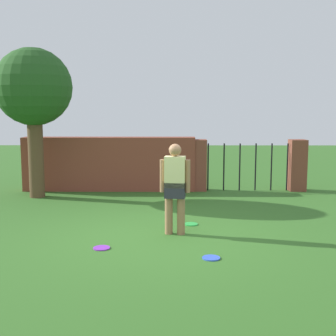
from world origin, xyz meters
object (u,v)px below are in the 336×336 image
frisbee_green (191,224)px  frisbee_purple (102,248)px  person (175,185)px  tree (33,90)px  frisbee_blue (211,258)px

frisbee_green → frisbee_purple: 2.12m
person → frisbee_green: bearing=71.3°
tree → person: (3.48, -3.36, -1.80)m
frisbee_blue → tree: bearing=130.7°
frisbee_green → person: bearing=-115.8°
tree → frisbee_purple: 5.49m
frisbee_purple → tree: bearing=118.6°
frisbee_blue → frisbee_purple: 1.78m
frisbee_green → frisbee_purple: (-1.50, -1.50, 0.00)m
frisbee_green → frisbee_blue: same height
tree → frisbee_blue: tree is taller
person → frisbee_green: size_ratio=6.00×
frisbee_green → frisbee_blue: size_ratio=1.00×
tree → frisbee_green: size_ratio=13.81×
person → tree: bearing=143.1°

